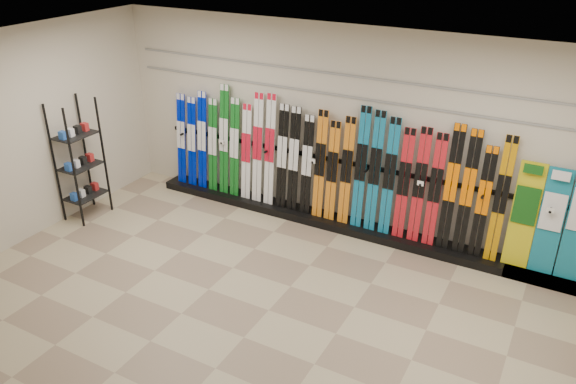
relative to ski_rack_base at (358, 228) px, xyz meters
The scene contains 10 objects.
floor 2.29m from the ski_rack_base, 95.64° to the right, with size 8.00×8.00×0.00m, color gray.
back_wall 1.47m from the ski_rack_base, 135.64° to the left, with size 8.00×8.00×0.00m, color beige.
left_wall 5.01m from the ski_rack_base, 151.65° to the right, with size 5.00×5.00×0.00m, color beige.
ceiling 3.73m from the ski_rack_base, 95.64° to the right, with size 8.00×8.00×0.00m, color silver.
ski_rack_base is the anchor object (origin of this frame).
skis 1.10m from the ski_rack_base, behind, with size 5.37×0.19×1.82m.
snowboards 2.83m from the ski_rack_base, ahead, with size 1.27×0.25×1.60m.
accessory_rack 4.36m from the ski_rack_base, 158.62° to the right, with size 0.40×0.60×1.89m, color black.
slatwall_rail_0 1.96m from the ski_rack_base, 138.37° to the left, with size 7.60×0.02×0.03m, color gray.
slatwall_rail_1 2.26m from the ski_rack_base, 138.37° to the left, with size 7.60×0.02×0.03m, color gray.
Camera 1 is at (2.82, -4.68, 4.27)m, focal length 35.00 mm.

